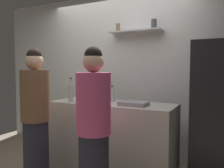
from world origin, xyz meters
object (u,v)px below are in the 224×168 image
(utensil_holder, at_px, (86,95))
(wine_bottle_amber_glass, at_px, (97,92))
(baking_pan, at_px, (134,104))
(water_bottle_plastic, at_px, (112,94))
(person_pink_top, at_px, (94,130))
(wine_bottle_dark_glass, at_px, (91,95))
(person_brown_jacket, at_px, (35,118))
(wine_bottle_pale_glass, at_px, (71,93))
(refrigerator, at_px, (219,113))

(utensil_holder, relative_size, wine_bottle_amber_glass, 0.74)
(baking_pan, relative_size, utensil_holder, 1.53)
(water_bottle_plastic, height_order, person_pink_top, person_pink_top)
(utensil_holder, relative_size, wine_bottle_dark_glass, 0.75)
(person_brown_jacket, bearing_deg, utensil_holder, -102.03)
(wine_bottle_pale_glass, bearing_deg, person_brown_jacket, -106.04)
(utensil_holder, height_order, wine_bottle_pale_glass, wine_bottle_pale_glass)
(water_bottle_plastic, height_order, person_brown_jacket, person_brown_jacket)
(baking_pan, height_order, water_bottle_plastic, water_bottle_plastic)
(utensil_holder, relative_size, water_bottle_plastic, 1.00)
(wine_bottle_amber_glass, height_order, water_bottle_plastic, wine_bottle_amber_glass)
(refrigerator, xyz_separation_m, water_bottle_plastic, (-1.34, -0.21, 0.18))
(wine_bottle_pale_glass, height_order, water_bottle_plastic, wine_bottle_pale_glass)
(utensil_holder, xyz_separation_m, wine_bottle_pale_glass, (0.01, -0.39, 0.07))
(person_brown_jacket, xyz_separation_m, person_pink_top, (0.89, -0.11, -0.02))
(refrigerator, xyz_separation_m, person_brown_jacket, (-1.95, -1.02, -0.05))
(wine_bottle_dark_glass, bearing_deg, person_brown_jacket, -130.42)
(refrigerator, height_order, baking_pan, refrigerator)
(wine_bottle_pale_glass, bearing_deg, baking_pan, 7.30)
(wine_bottle_pale_glass, bearing_deg, wine_bottle_amber_glass, 59.08)
(wine_bottle_pale_glass, height_order, wine_bottle_amber_glass, wine_bottle_pale_glass)
(wine_bottle_dark_glass, bearing_deg, wine_bottle_pale_glass, -175.61)
(wine_bottle_pale_glass, height_order, person_pink_top, person_pink_top)
(utensil_holder, relative_size, person_pink_top, 0.14)
(baking_pan, distance_m, person_brown_jacket, 1.20)
(wine_bottle_amber_glass, relative_size, person_brown_jacket, 0.18)
(water_bottle_plastic, bearing_deg, refrigerator, 8.90)
(wine_bottle_dark_glass, xyz_separation_m, person_pink_top, (0.44, -0.64, -0.26))
(person_pink_top, bearing_deg, wine_bottle_dark_glass, 149.74)
(wine_bottle_pale_glass, xyz_separation_m, person_pink_top, (0.75, -0.62, -0.28))
(refrigerator, height_order, wine_bottle_dark_glass, refrigerator)
(wine_bottle_pale_glass, distance_m, person_pink_top, 1.01)
(wine_bottle_dark_glass, bearing_deg, baking_pan, 8.86)
(person_brown_jacket, relative_size, person_pink_top, 1.02)
(wine_bottle_amber_glass, height_order, person_brown_jacket, person_brown_jacket)
(utensil_holder, distance_m, person_brown_jacket, 0.93)
(baking_pan, height_order, wine_bottle_dark_glass, wine_bottle_dark_glass)
(wine_bottle_dark_glass, bearing_deg, utensil_holder, 130.53)
(utensil_holder, bearing_deg, refrigerator, 3.85)
(refrigerator, height_order, water_bottle_plastic, refrigerator)
(wine_bottle_amber_glass, bearing_deg, person_brown_jacket, -112.51)
(wine_bottle_pale_glass, xyz_separation_m, wine_bottle_dark_glass, (0.30, 0.02, -0.02))
(refrigerator, distance_m, person_brown_jacket, 2.20)
(utensil_holder, bearing_deg, person_pink_top, -53.22)
(utensil_holder, bearing_deg, person_brown_jacket, -98.58)
(refrigerator, relative_size, water_bottle_plastic, 7.74)
(baking_pan, height_order, person_pink_top, person_pink_top)
(baking_pan, bearing_deg, utensil_holder, 162.37)
(water_bottle_plastic, bearing_deg, person_pink_top, -73.15)
(baking_pan, relative_size, water_bottle_plastic, 1.53)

